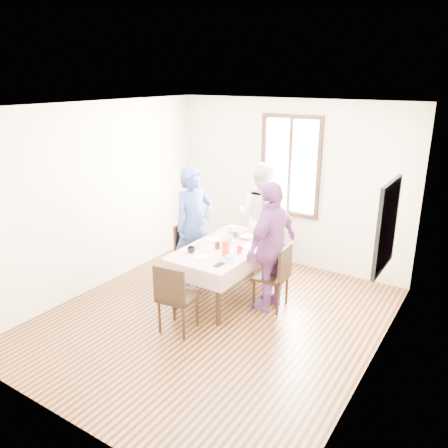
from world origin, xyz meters
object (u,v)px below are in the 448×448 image
(person_right, at_px, (271,246))
(chair_far, at_px, (262,243))
(chair_near, at_px, (178,297))
(chair_right, at_px, (271,276))
(dining_table, at_px, (226,271))
(person_far, at_px, (262,218))
(chair_left, at_px, (193,253))
(person_left, at_px, (193,226))

(person_right, bearing_deg, chair_far, -140.35)
(chair_near, bearing_deg, person_right, 52.10)
(chair_right, relative_size, chair_near, 1.00)
(dining_table, relative_size, person_far, 0.90)
(chair_right, bearing_deg, chair_far, 29.01)
(person_far, relative_size, person_right, 1.00)
(chair_right, distance_m, chair_far, 1.25)
(chair_left, distance_m, chair_right, 1.39)
(person_left, bearing_deg, dining_table, -81.20)
(chair_left, height_order, person_left, person_left)
(chair_far, bearing_deg, chair_left, 50.87)
(chair_left, xyz_separation_m, chair_far, (0.69, 0.95, 0.00))
(chair_left, distance_m, chair_near, 1.42)
(chair_near, bearing_deg, person_left, 111.00)
(chair_right, bearing_deg, person_right, 85.51)
(chair_far, height_order, person_left, person_left)
(dining_table, xyz_separation_m, chair_near, (0.00, -1.10, 0.08))
(person_right, bearing_deg, person_left, -87.37)
(chair_near, height_order, person_right, person_right)
(chair_left, xyz_separation_m, person_far, (0.69, 0.93, 0.43))
(dining_table, distance_m, person_right, 0.84)
(person_left, xyz_separation_m, person_right, (1.35, -0.10, -0.01))
(person_far, height_order, person_right, person_far)
(chair_right, height_order, chair_far, same)
(chair_right, bearing_deg, chair_left, 81.39)
(person_left, height_order, person_right, person_left)
(dining_table, bearing_deg, person_far, 90.00)
(chair_near, distance_m, person_far, 2.21)
(chair_right, bearing_deg, person_far, 29.52)
(dining_table, relative_size, chair_left, 1.75)
(chair_near, distance_m, person_right, 1.40)
(person_far, distance_m, person_right, 1.23)
(chair_right, relative_size, person_left, 0.51)
(chair_left, bearing_deg, dining_table, 68.11)
(dining_table, xyz_separation_m, chair_left, (-0.69, 0.15, 0.08))
(chair_right, distance_m, person_right, 0.43)
(dining_table, distance_m, chair_left, 0.71)
(chair_far, height_order, chair_near, same)
(dining_table, height_order, person_far, person_far)
(chair_near, relative_size, person_far, 0.51)
(chair_left, bearing_deg, person_right, 76.11)
(person_left, distance_m, person_right, 1.35)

